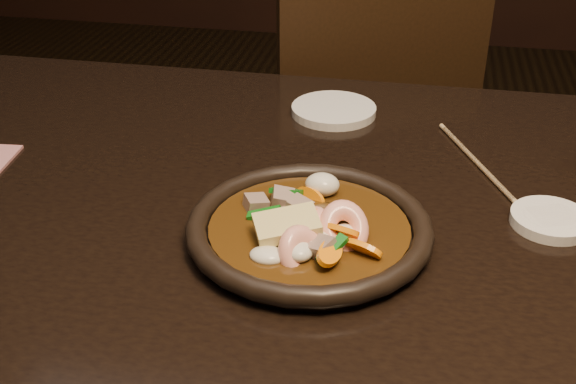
# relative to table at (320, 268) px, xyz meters

# --- Properties ---
(table) EXTENTS (1.60, 0.90, 0.75)m
(table) POSITION_rel_table_xyz_m (0.00, 0.00, 0.00)
(table) COLOR black
(table) RESTS_ON floor
(chair) EXTENTS (0.55, 0.55, 0.89)m
(chair) POSITION_rel_table_xyz_m (-0.02, 0.68, -0.19)
(chair) COLOR black
(chair) RESTS_ON floor
(plate) EXTENTS (0.28, 0.28, 0.03)m
(plate) POSITION_rel_table_xyz_m (-0.01, -0.05, 0.09)
(plate) COLOR black
(plate) RESTS_ON table
(stirfry) EXTENTS (0.18, 0.19, 0.07)m
(stirfry) POSITION_rel_table_xyz_m (-0.00, -0.06, 0.10)
(stirfry) COLOR #3A220A
(stirfry) RESTS_ON plate
(soy_dish) EXTENTS (0.09, 0.09, 0.01)m
(soy_dish) POSITION_rel_table_xyz_m (0.27, 0.03, 0.08)
(soy_dish) COLOR silver
(soy_dish) RESTS_ON table
(saucer_right) EXTENTS (0.13, 0.13, 0.01)m
(saucer_right) POSITION_rel_table_xyz_m (-0.03, 0.30, 0.08)
(saucer_right) COLOR silver
(saucer_right) RESTS_ON table
(chopsticks) EXTENTS (0.10, 0.22, 0.01)m
(chopsticks) POSITION_rel_table_xyz_m (0.19, 0.17, 0.08)
(chopsticks) COLOR tan
(chopsticks) RESTS_ON table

